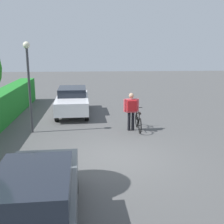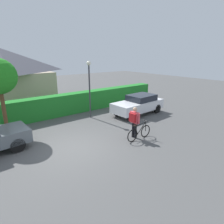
# 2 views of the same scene
# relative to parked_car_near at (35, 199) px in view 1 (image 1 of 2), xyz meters

# --- Properties ---
(ground_plane) EXTENTS (60.00, 60.00, 0.00)m
(ground_plane) POSITION_rel_parked_car_near_xyz_m (3.69, -1.85, -0.74)
(ground_plane) COLOR #4E4E4E
(parked_car_near) EXTENTS (4.30, 1.84, 1.37)m
(parked_car_near) POSITION_rel_parked_car_near_xyz_m (0.00, 0.00, 0.00)
(parked_car_near) COLOR slate
(parked_car_near) RESTS_ON ground
(parked_car_far) EXTENTS (4.07, 1.85, 1.40)m
(parked_car_far) POSITION_rel_parked_car_near_xyz_m (9.90, 0.01, 0.01)
(parked_car_far) COLOR silver
(parked_car_far) RESTS_ON ground
(bicycle) EXTENTS (1.63, 0.50, 0.93)m
(bicycle) POSITION_rel_parked_car_near_xyz_m (6.77, -3.11, -0.36)
(bicycle) COLOR black
(bicycle) RESTS_ON ground
(person_rider) EXTENTS (0.37, 0.67, 1.67)m
(person_rider) POSITION_rel_parked_car_near_xyz_m (6.71, -2.78, 0.28)
(person_rider) COLOR black
(person_rider) RESTS_ON ground
(street_lamp) EXTENTS (0.28, 0.28, 3.82)m
(street_lamp) POSITION_rel_parked_car_near_xyz_m (6.71, 1.51, 1.77)
(street_lamp) COLOR #38383D
(street_lamp) RESTS_ON ground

